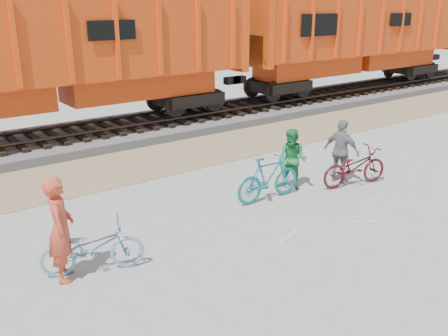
{
  "coord_description": "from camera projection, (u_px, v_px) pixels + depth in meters",
  "views": [
    {
      "loc": [
        -7.76,
        -7.61,
        4.74
      ],
      "look_at": [
        -0.99,
        1.5,
        0.91
      ],
      "focal_mm": 40.0,
      "sensor_mm": 36.0,
      "label": 1
    }
  ],
  "objects": [
    {
      "name": "bicycle_maroon",
      "position": [
        355.0,
        167.0,
        13.28
      ],
      "size": [
        2.07,
        1.09,
        1.04
      ],
      "primitive_type": "imported",
      "rotation": [
        0.0,
        0.0,
        1.36
      ],
      "color": "#4A1117",
      "rests_on": "ground"
    },
    {
      "name": "ballast_bed",
      "position": [
        125.0,
        130.0,
        18.48
      ],
      "size": [
        120.0,
        4.0,
        0.3
      ],
      "primitive_type": "cube",
      "color": "slate",
      "rests_on": "ground"
    },
    {
      "name": "track",
      "position": [
        124.0,
        122.0,
        18.38
      ],
      "size": [
        120.0,
        2.6,
        0.24
      ],
      "color": "black",
      "rests_on": "ballast_bed"
    },
    {
      "name": "person_solo",
      "position": [
        60.0,
        229.0,
        8.66
      ],
      "size": [
        0.69,
        0.82,
        1.93
      ],
      "primitive_type": "imported",
      "rotation": [
        0.0,
        0.0,
        1.2
      ],
      "color": "#C04328",
      "rests_on": "ground"
    },
    {
      "name": "hopper_car_center",
      "position": [
        53.0,
        56.0,
        16.24
      ],
      "size": [
        14.0,
        3.13,
        4.65
      ],
      "color": "black",
      "rests_on": "track"
    },
    {
      "name": "person_man",
      "position": [
        292.0,
        160.0,
        12.94
      ],
      "size": [
        0.89,
        0.97,
        1.61
      ],
      "primitive_type": "imported",
      "rotation": [
        0.0,
        0.0,
        -1.11
      ],
      "color": "#217A39",
      "rests_on": "ground"
    },
    {
      "name": "bicycle_blue",
      "position": [
        92.0,
        248.0,
        9.02
      ],
      "size": [
        1.97,
        1.23,
        0.98
      ],
      "primitive_type": "imported",
      "rotation": [
        0.0,
        0.0,
        1.23
      ],
      "color": "#73A6C1",
      "rests_on": "ground"
    },
    {
      "name": "gravel_strip",
      "position": [
        174.0,
        156.0,
        15.87
      ],
      "size": [
        120.0,
        3.0,
        0.02
      ],
      "primitive_type": "cube",
      "color": "#9F8562",
      "rests_on": "ground"
    },
    {
      "name": "person_woman",
      "position": [
        341.0,
        151.0,
        13.42
      ],
      "size": [
        0.64,
        1.09,
        1.74
      ],
      "primitive_type": "imported",
      "rotation": [
        0.0,
        0.0,
        1.79
      ],
      "color": "slate",
      "rests_on": "ground"
    },
    {
      "name": "ground",
      "position": [
        296.0,
        213.0,
        11.69
      ],
      "size": [
        120.0,
        120.0,
        0.0
      ],
      "primitive_type": "plane",
      "color": "#9E9E99",
      "rests_on": "ground"
    },
    {
      "name": "hopper_car_right",
      "position": [
        354.0,
        37.0,
        24.71
      ],
      "size": [
        14.0,
        3.13,
        4.65
      ],
      "color": "black",
      "rests_on": "track"
    },
    {
      "name": "bicycle_teal",
      "position": [
        268.0,
        178.0,
        12.3
      ],
      "size": [
        1.9,
        0.6,
        1.13
      ],
      "primitive_type": "imported",
      "rotation": [
        0.0,
        0.0,
        1.54
      ],
      "color": "#106F7F",
      "rests_on": "ground"
    }
  ]
}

